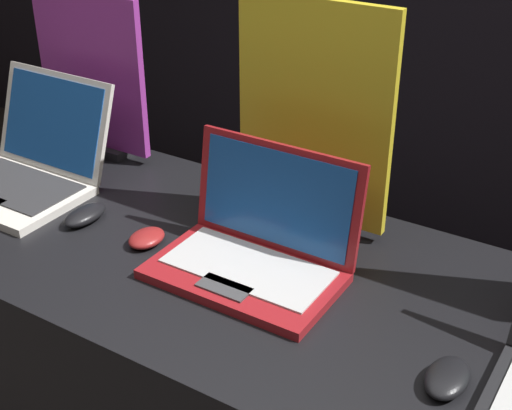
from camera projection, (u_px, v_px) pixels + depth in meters
laptop_front at (27, 164)px, 1.76m from camera, size 0.35×0.34×0.26m
mouse_front at (85, 215)px, 1.62m from camera, size 0.06×0.12×0.03m
promo_stand_front at (92, 79)px, 1.87m from camera, size 0.35×0.07×0.43m
laptop_middle at (257, 244)px, 1.44m from camera, size 0.38×0.27×0.24m
mouse_middle at (147, 238)px, 1.54m from camera, size 0.07×0.09×0.03m
promo_stand_middle at (313, 123)px, 1.51m from camera, size 0.36×0.07×0.50m
mouse_back at (447, 378)px, 1.16m from camera, size 0.07×0.11×0.03m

